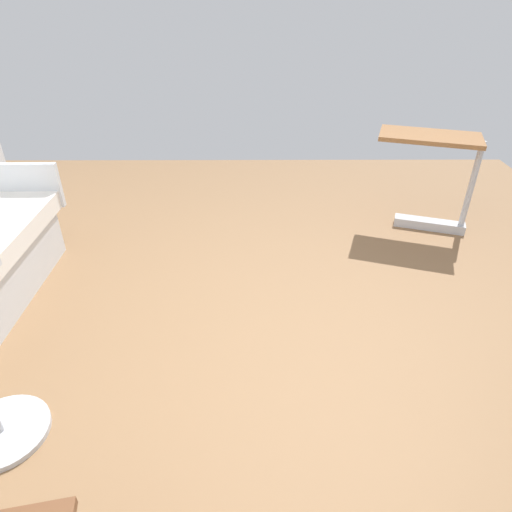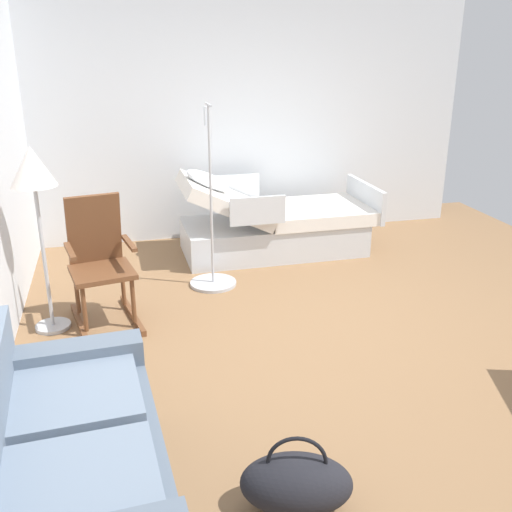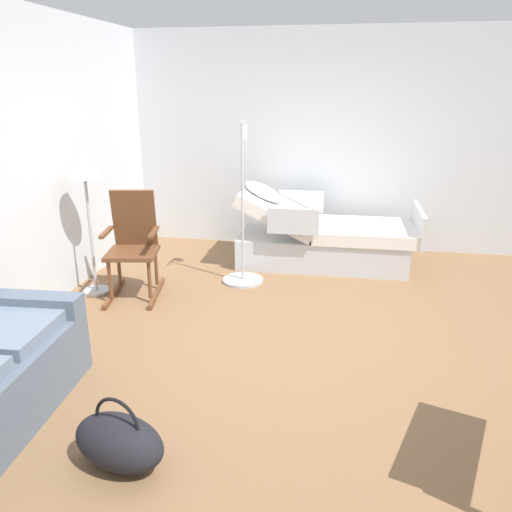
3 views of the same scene
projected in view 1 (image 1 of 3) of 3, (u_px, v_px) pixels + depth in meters
The scene contains 2 objects.
ground_plane at pixel (233, 332), 2.81m from camera, with size 6.46×6.46×0.00m, color olive.
overbed_table at pixel (434, 171), 3.74m from camera, with size 0.88×0.63×0.84m.
Camera 1 is at (-0.13, 2.15, 1.88)m, focal length 31.12 mm.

